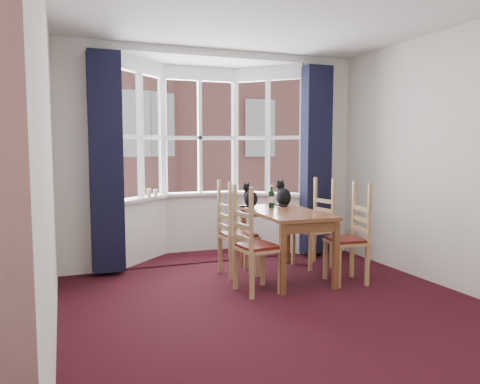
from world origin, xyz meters
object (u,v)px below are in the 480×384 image
dining_table (286,220)px  cat_left (250,197)px  chair_left_near (250,249)px  candle_short (155,193)px  chair_left_far (231,237)px  chair_right_near (353,241)px  cat_right (283,196)px  chair_right_far (318,229)px  candle_tall (149,193)px  wine_bottle (271,198)px

dining_table → cat_left: size_ratio=4.35×
chair_left_near → candle_short: size_ratio=9.37×
chair_left_far → dining_table: bearing=-25.0°
chair_right_near → cat_right: (-0.44, 0.92, 0.45)m
dining_table → chair_right_near: (0.63, -0.47, -0.21)m
chair_left_near → chair_left_far: same height
chair_right_far → candle_short: 2.23m
chair_left_far → chair_right_near: same height
dining_table → chair_right_far: bearing=27.9°
chair_left_near → candle_tall: 2.00m
dining_table → chair_right_near: 0.81m
dining_table → cat_left: bearing=117.8°
cat_left → wine_bottle: size_ratio=1.14×
dining_table → candle_short: 1.91m
chair_left_near → candle_tall: (-0.73, 1.81, 0.45)m
wine_bottle → candle_tall: 1.69m
dining_table → cat_left: (-0.25, 0.48, 0.23)m
chair_right_near → candle_short: (-1.89, 1.87, 0.45)m
chair_right_near → cat_right: bearing=115.3°
dining_table → chair_right_near: chair_right_near is taller
dining_table → chair_left_near: 0.80m
dining_table → candle_short: size_ratio=14.04×
chair_left_far → cat_right: 0.91m
dining_table → wine_bottle: 0.39m
chair_right_far → candle_tall: size_ratio=8.53×
chair_left_far → chair_right_far: 1.22m
chair_right_near → cat_left: (-0.88, 0.95, 0.44)m
cat_left → candle_short: (-1.01, 0.92, 0.01)m
chair_left_near → chair_left_far: size_ratio=1.00×
candle_tall → cat_left: bearing=-38.8°
cat_left → candle_short: size_ratio=3.23×
dining_table → cat_right: 0.54m
chair_right_near → candle_short: bearing=135.3°
chair_left_far → chair_right_near: (1.21, -0.74, 0.00)m
dining_table → chair_left_near: bearing=-145.3°
chair_left_far → cat_left: size_ratio=2.90×
dining_table → chair_left_far: (-0.58, 0.27, -0.21)m
chair_left_far → candle_short: size_ratio=9.37×
candle_short → candle_tall: bearing=-162.4°
dining_table → chair_left_near: chair_left_near is taller
dining_table → candle_tall: candle_tall is taller
cat_left → wine_bottle: cat_left is taller
chair_right_far → candle_tall: 2.30m
chair_left_near → cat_right: (0.82, 0.89, 0.45)m
chair_left_near → cat_right: size_ratio=2.67×
cat_right → wine_bottle: cat_right is taller
cat_right → chair_left_near: bearing=-132.7°
chair_left_far → wine_bottle: bearing=4.6°
chair_left_near → chair_right_near: (1.26, -0.03, 0.00)m
chair_right_far → wine_bottle: 0.81m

